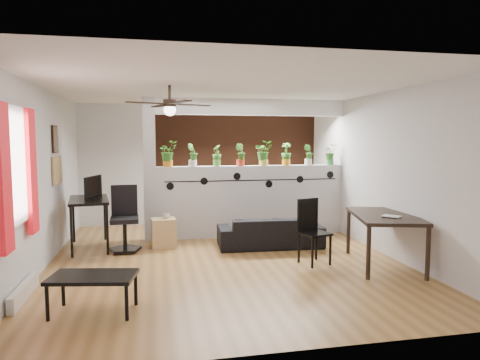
# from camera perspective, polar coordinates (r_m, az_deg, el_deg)

# --- Properties ---
(room_shell) EXTENTS (6.30, 7.10, 2.90)m
(room_shell) POSITION_cam_1_polar(r_m,az_deg,el_deg) (6.52, -2.27, 0.62)
(room_shell) COLOR brown
(room_shell) RESTS_ON ground
(partition_wall) EXTENTS (3.60, 0.18, 1.35)m
(partition_wall) POSITION_cam_1_polar(r_m,az_deg,el_deg) (8.21, 1.60, -2.79)
(partition_wall) COLOR #BCBCC1
(partition_wall) RESTS_ON ground
(ceiling_header) EXTENTS (3.60, 0.18, 0.30)m
(ceiling_header) POSITION_cam_1_polar(r_m,az_deg,el_deg) (8.15, 1.64, 9.67)
(ceiling_header) COLOR silver
(ceiling_header) RESTS_ON room_shell
(pier_column) EXTENTS (0.22, 0.20, 2.60)m
(pier_column) POSITION_cam_1_polar(r_m,az_deg,el_deg) (7.93, -11.96, 1.36)
(pier_column) COLOR #BCBCC1
(pier_column) RESTS_ON ground
(brick_panel) EXTENTS (3.90, 0.05, 2.60)m
(brick_panel) POSITION_cam_1_polar(r_m,az_deg,el_deg) (9.58, -0.37, 2.15)
(brick_panel) COLOR #9A4C2C
(brick_panel) RESTS_ON ground
(vine_decal) EXTENTS (3.31, 0.01, 0.30)m
(vine_decal) POSITION_cam_1_polar(r_m,az_deg,el_deg) (8.07, 1.76, -0.03)
(vine_decal) COLOR black
(vine_decal) RESTS_ON partition_wall
(window_assembly) EXTENTS (0.09, 1.30, 1.55)m
(window_assembly) POSITION_cam_1_polar(r_m,az_deg,el_deg) (5.44, -27.66, 1.26)
(window_assembly) COLOR white
(window_assembly) RESTS_ON room_shell
(baseboard_heater) EXTENTS (0.08, 1.00, 0.18)m
(baseboard_heater) POSITION_cam_1_polar(r_m,az_deg,el_deg) (5.70, -26.86, -13.10)
(baseboard_heater) COLOR silver
(baseboard_heater) RESTS_ON ground
(corkboard) EXTENTS (0.03, 0.60, 0.45)m
(corkboard) POSITION_cam_1_polar(r_m,az_deg,el_deg) (7.54, -23.20, 1.21)
(corkboard) COLOR #A27E4E
(corkboard) RESTS_ON room_shell
(framed_art) EXTENTS (0.03, 0.34, 0.44)m
(framed_art) POSITION_cam_1_polar(r_m,az_deg,el_deg) (7.47, -23.44, 5.01)
(framed_art) COLOR #8C7259
(framed_art) RESTS_ON room_shell
(ceiling_fan) EXTENTS (1.19, 1.19, 0.43)m
(ceiling_fan) POSITION_cam_1_polar(r_m,az_deg,el_deg) (6.14, -9.35, 9.73)
(ceiling_fan) COLOR black
(ceiling_fan) RESTS_ON room_shell
(potted_plant_0) EXTENTS (0.32, 0.30, 0.47)m
(potted_plant_0) POSITION_cam_1_polar(r_m,az_deg,el_deg) (7.92, -9.61, 3.56)
(potted_plant_0) COLOR orange
(potted_plant_0) RESTS_ON partition_wall
(potted_plant_1) EXTENTS (0.25, 0.21, 0.43)m
(potted_plant_1) POSITION_cam_1_polar(r_m,az_deg,el_deg) (7.95, -6.34, 3.44)
(potted_plant_1) COLOR silver
(potted_plant_1) RESTS_ON partition_wall
(potted_plant_2) EXTENTS (0.20, 0.23, 0.40)m
(potted_plant_2) POSITION_cam_1_polar(r_m,az_deg,el_deg) (8.00, -3.12, 3.37)
(potted_plant_2) COLOR #4D9937
(potted_plant_2) RESTS_ON partition_wall
(potted_plant_3) EXTENTS (0.28, 0.26, 0.43)m
(potted_plant_3) POSITION_cam_1_polar(r_m,az_deg,el_deg) (8.08, 0.06, 3.50)
(potted_plant_3) COLOR red
(potted_plant_3) RESTS_ON partition_wall
(potted_plant_4) EXTENTS (0.27, 0.23, 0.47)m
(potted_plant_4) POSITION_cam_1_polar(r_m,az_deg,el_deg) (8.18, 3.16, 3.68)
(potted_plant_4) COLOR #D7D04C
(potted_plant_4) RESTS_ON partition_wall
(potted_plant_5) EXTENTS (0.26, 0.23, 0.43)m
(potted_plant_5) POSITION_cam_1_polar(r_m,az_deg,el_deg) (8.31, 6.18, 3.55)
(potted_plant_5) COLOR orange
(potted_plant_5) RESTS_ON partition_wall
(potted_plant_6) EXTENTS (0.25, 0.24, 0.40)m
(potted_plant_6) POSITION_cam_1_polar(r_m,az_deg,el_deg) (8.45, 9.11, 3.44)
(potted_plant_6) COLOR silver
(potted_plant_6) RESTS_ON partition_wall
(potted_plant_7) EXTENTS (0.21, 0.17, 0.41)m
(potted_plant_7) POSITION_cam_1_polar(r_m,az_deg,el_deg) (8.62, 11.92, 3.44)
(potted_plant_7) COLOR #2F8338
(potted_plant_7) RESTS_ON partition_wall
(sofa) EXTENTS (1.73, 0.76, 0.50)m
(sofa) POSITION_cam_1_polar(r_m,az_deg,el_deg) (7.45, 4.03, -6.98)
(sofa) COLOR black
(sofa) RESTS_ON ground
(cube_shelf) EXTENTS (0.43, 0.39, 0.50)m
(cube_shelf) POSITION_cam_1_polar(r_m,az_deg,el_deg) (7.52, -10.15, -6.92)
(cube_shelf) COLOR tan
(cube_shelf) RESTS_ON ground
(cup) EXTENTS (0.14, 0.14, 0.09)m
(cup) POSITION_cam_1_polar(r_m,az_deg,el_deg) (7.47, -9.80, -4.71)
(cup) COLOR gray
(cup) RESTS_ON cube_shelf
(computer_desk) EXTENTS (0.78, 1.25, 0.85)m
(computer_desk) POSITION_cam_1_polar(r_m,az_deg,el_deg) (7.67, -19.52, -2.95)
(computer_desk) COLOR black
(computer_desk) RESTS_ON ground
(monitor) EXTENTS (0.36, 0.16, 0.20)m
(monitor) POSITION_cam_1_polar(r_m,az_deg,el_deg) (7.80, -19.40, -1.46)
(monitor) COLOR black
(monitor) RESTS_ON computer_desk
(office_chair) EXTENTS (0.55, 0.55, 1.07)m
(office_chair) POSITION_cam_1_polar(r_m,az_deg,el_deg) (7.36, -15.12, -5.54)
(office_chair) COLOR black
(office_chair) RESTS_ON ground
(dining_table) EXTENTS (1.17, 1.56, 0.76)m
(dining_table) POSITION_cam_1_polar(r_m,az_deg,el_deg) (6.60, 18.72, -5.05)
(dining_table) COLOR black
(dining_table) RESTS_ON ground
(book) EXTENTS (0.29, 0.29, 0.02)m
(book) POSITION_cam_1_polar(r_m,az_deg,el_deg) (6.27, 19.33, -4.73)
(book) COLOR gray
(book) RESTS_ON dining_table
(folding_chair) EXTENTS (0.49, 0.49, 0.96)m
(folding_chair) POSITION_cam_1_polar(r_m,az_deg,el_deg) (6.51, 9.45, -5.96)
(folding_chair) COLOR black
(folding_chair) RESTS_ON ground
(coffee_table) EXTENTS (0.96, 0.64, 0.41)m
(coffee_table) POSITION_cam_1_polar(r_m,az_deg,el_deg) (4.91, -19.02, -12.38)
(coffee_table) COLOR black
(coffee_table) RESTS_ON ground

